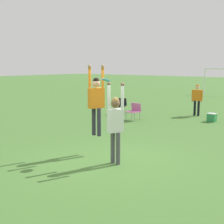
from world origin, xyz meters
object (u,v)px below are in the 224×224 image
at_px(person_jumping, 96,98).
at_px(person_defending, 115,121).
at_px(camping_chair_2, 134,110).
at_px(cooler_box, 212,117).
at_px(camping_chair_0, 121,105).
at_px(person_spectator_near, 197,97).
at_px(frisbee, 106,80).

xyz_separation_m(person_jumping, person_defending, (1.07, -0.45, -0.49)).
height_order(person_jumping, camping_chair_2, person_jumping).
bearing_deg(person_jumping, cooler_box, 16.86).
bearing_deg(camping_chair_2, person_jumping, 117.30).
xyz_separation_m(camping_chair_0, person_spectator_near, (3.39, 2.10, 0.46)).
distance_m(camping_chair_0, person_spectator_near, 4.01).
xyz_separation_m(person_spectator_near, cooler_box, (1.28, -1.19, -0.78)).
relative_size(frisbee, person_spectator_near, 0.16).
relative_size(camping_chair_0, camping_chair_2, 1.06).
bearing_deg(frisbee, cooler_box, 87.88).
distance_m(frisbee, person_spectator_near, 8.77).
height_order(person_spectator_near, cooler_box, person_spectator_near).
distance_m(person_jumping, person_defending, 1.26).
bearing_deg(camping_chair_2, cooler_box, -144.16).
bearing_deg(person_defending, cooler_box, -154.94).
bearing_deg(cooler_box, person_jumping, -95.80).
relative_size(person_defending, camping_chair_0, 2.53).
bearing_deg(person_spectator_near, person_jumping, -93.38).
distance_m(person_jumping, person_spectator_near, 8.55).
bearing_deg(camping_chair_0, person_defending, 112.23).
height_order(person_defending, camping_chair_2, person_defending).
distance_m(camping_chair_2, person_spectator_near, 3.64).
distance_m(frisbee, camping_chair_2, 6.42).
height_order(camping_chair_2, person_spectator_near, person_spectator_near).
xyz_separation_m(person_defending, camping_chair_0, (-4.99, 6.86, -0.65)).
distance_m(camping_chair_0, cooler_box, 4.77).
bearing_deg(person_defending, person_spectator_near, -147.20).
bearing_deg(frisbee, camping_chair_2, 117.00).
distance_m(person_jumping, cooler_box, 7.50).
bearing_deg(camping_chair_2, camping_chair_0, -28.92).
xyz_separation_m(frisbee, camping_chair_2, (-2.81, 5.51, -1.73)).
relative_size(camping_chair_0, person_spectator_near, 0.53).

